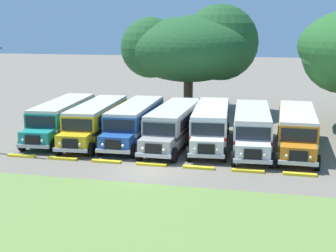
% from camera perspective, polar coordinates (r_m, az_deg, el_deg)
% --- Properties ---
extents(ground_plane, '(220.00, 220.00, 0.00)m').
position_cam_1_polar(ground_plane, '(29.13, -2.67, -5.53)').
color(ground_plane, slate).
extents(foreground_grass_strip, '(80.00, 9.42, 0.01)m').
position_cam_1_polar(foreground_grass_strip, '(22.94, -7.35, -10.60)').
color(foreground_grass_strip, olive).
rests_on(foreground_grass_strip, ground_plane).
extents(parked_bus_slot_0, '(3.39, 10.95, 2.82)m').
position_cam_1_polar(parked_bus_slot_0, '(38.85, -12.70, 1.07)').
color(parked_bus_slot_0, teal).
rests_on(parked_bus_slot_0, ground_plane).
extents(parked_bus_slot_1, '(3.21, 10.92, 2.82)m').
position_cam_1_polar(parked_bus_slot_1, '(37.29, -8.69, 0.78)').
color(parked_bus_slot_1, yellow).
rests_on(parked_bus_slot_1, ground_plane).
extents(parked_bus_slot_2, '(2.95, 10.87, 2.82)m').
position_cam_1_polar(parked_bus_slot_2, '(36.63, -4.02, 0.68)').
color(parked_bus_slot_2, '#23519E').
rests_on(parked_bus_slot_2, ground_plane).
extents(parked_bus_slot_3, '(2.86, 10.86, 2.82)m').
position_cam_1_polar(parked_bus_slot_3, '(35.44, 0.70, 0.32)').
color(parked_bus_slot_3, '#9E9993').
rests_on(parked_bus_slot_3, ground_plane).
extents(parked_bus_slot_4, '(3.45, 10.96, 2.82)m').
position_cam_1_polar(parked_bus_slot_4, '(35.63, 5.25, 0.34)').
color(parked_bus_slot_4, silver).
rests_on(parked_bus_slot_4, ground_plane).
extents(parked_bus_slot_5, '(3.24, 10.92, 2.82)m').
position_cam_1_polar(parked_bus_slot_5, '(34.79, 10.18, -0.09)').
color(parked_bus_slot_5, silver).
rests_on(parked_bus_slot_5, ground_plane).
extents(parked_bus_slot_6, '(2.82, 10.86, 2.82)m').
position_cam_1_polar(parked_bus_slot_6, '(35.02, 15.37, -0.26)').
color(parked_bus_slot_6, orange).
rests_on(parked_bus_slot_6, ground_plane).
extents(curb_wheelstop_0, '(2.00, 0.36, 0.15)m').
position_cam_1_polar(curb_wheelstop_0, '(33.75, -17.36, -3.47)').
color(curb_wheelstop_0, yellow).
rests_on(curb_wheelstop_0, ground_plane).
extents(curb_wheelstop_1, '(2.00, 0.36, 0.15)m').
position_cam_1_polar(curb_wheelstop_1, '(32.34, -12.63, -3.88)').
color(curb_wheelstop_1, yellow).
rests_on(curb_wheelstop_1, ground_plane).
extents(curb_wheelstop_2, '(2.00, 0.36, 0.15)m').
position_cam_1_polar(curb_wheelstop_2, '(31.18, -7.51, -4.29)').
color(curb_wheelstop_2, yellow).
rests_on(curb_wheelstop_2, ground_plane).
extents(curb_wheelstop_3, '(2.00, 0.36, 0.15)m').
position_cam_1_polar(curb_wheelstop_3, '(30.28, -2.02, -4.69)').
color(curb_wheelstop_3, yellow).
rests_on(curb_wheelstop_3, ground_plane).
extents(curb_wheelstop_4, '(2.00, 0.36, 0.15)m').
position_cam_1_polar(curb_wheelstop_4, '(29.67, 3.74, -5.06)').
color(curb_wheelstop_4, yellow).
rests_on(curb_wheelstop_4, ground_plane).
extents(curb_wheelstop_5, '(2.00, 0.36, 0.15)m').
position_cam_1_polar(curb_wheelstop_5, '(29.37, 9.70, -5.39)').
color(curb_wheelstop_5, yellow).
rests_on(curb_wheelstop_5, ground_plane).
extents(curb_wheelstop_6, '(2.00, 0.36, 0.15)m').
position_cam_1_polar(curb_wheelstop_6, '(29.39, 15.71, -5.67)').
color(curb_wheelstop_6, yellow).
rests_on(curb_wheelstop_6, ground_plane).
extents(broad_shade_tree, '(13.46, 12.61, 10.96)m').
position_cam_1_polar(broad_shade_tree, '(48.24, 3.04, 9.58)').
color(broad_shade_tree, brown).
rests_on(broad_shade_tree, ground_plane).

